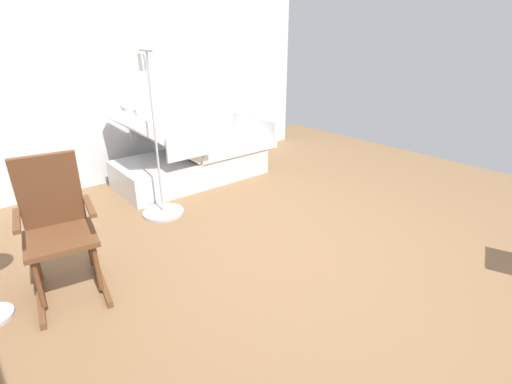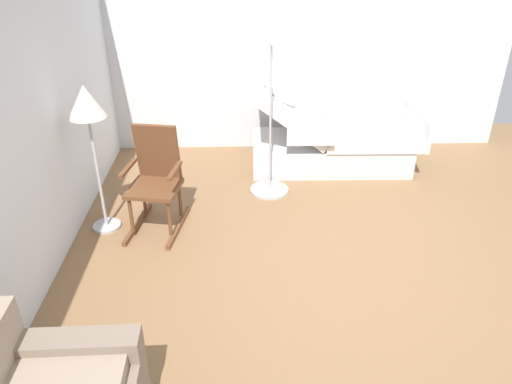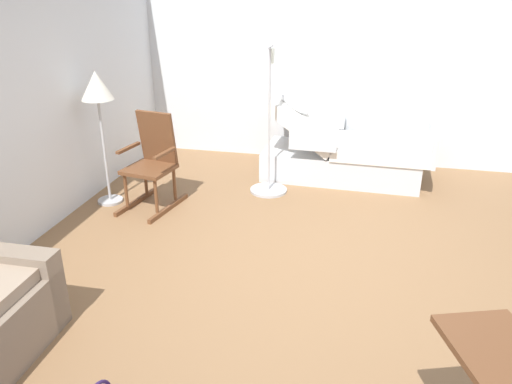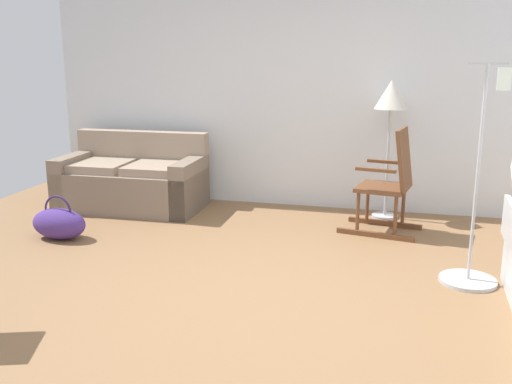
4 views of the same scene
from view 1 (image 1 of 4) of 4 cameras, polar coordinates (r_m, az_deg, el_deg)
ground_plane at (r=3.44m, az=8.07°, el=-9.62°), size 7.37×7.37×0.00m
side_wall at (r=5.37m, az=-16.87°, el=16.84°), size 0.10×5.28×2.70m
hospital_bed at (r=5.08m, az=-9.61°, el=5.21°), size 1.06×2.08×1.15m
rocking_chair at (r=3.17m, az=-27.67°, el=-4.83°), size 0.83×0.60×1.05m
iv_pole at (r=4.19m, az=-14.12°, el=-0.06°), size 0.44×0.44×1.69m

